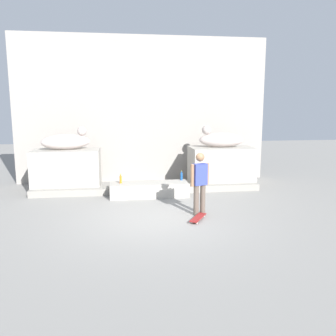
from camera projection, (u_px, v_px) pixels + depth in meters
name	position (u px, v px, depth m)	size (l,w,h in m)	color
ground_plane	(157.00, 219.00, 8.99)	(40.00, 40.00, 0.00)	gray
facade_wall	(143.00, 110.00, 13.53)	(9.52, 0.60, 5.46)	gray
pedestal_left	(67.00, 170.00, 11.97)	(2.22, 1.35, 1.42)	#A39E93
pedestal_right	(221.00, 167.00, 12.70)	(2.22, 1.35, 1.42)	#A39E93
statue_reclining_left	(67.00, 141.00, 11.81)	(1.68, 0.90, 0.78)	#B4A69F
statue_reclining_right	(221.00, 139.00, 12.53)	(1.64, 0.70, 0.78)	#B4A69F
ledge_block	(149.00, 189.00, 11.27)	(2.49, 0.79, 0.45)	#A39E93
skater	(200.00, 181.00, 9.21)	(0.52, 0.30, 1.67)	brown
skateboard	(198.00, 218.00, 8.91)	(0.58, 0.79, 0.08)	maroon
bottle_orange	(121.00, 179.00, 11.13)	(0.07, 0.07, 0.30)	orange
bottle_blue	(181.00, 176.00, 11.60)	(0.07, 0.07, 0.31)	#194C99
stair_step	(148.00, 189.00, 11.76)	(7.64, 0.50, 0.23)	gray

